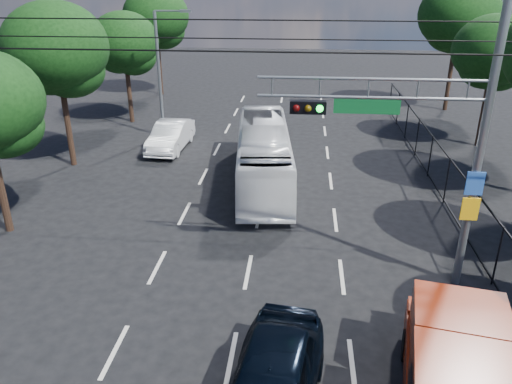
# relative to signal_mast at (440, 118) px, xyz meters

# --- Properties ---
(lane_markings) EXTENTS (6.12, 38.00, 0.01)m
(lane_markings) POSITION_rel_signal_mast_xyz_m (-5.28, 6.01, -5.24)
(lane_markings) COLOR beige
(lane_markings) RESTS_ON ground
(signal_mast) EXTENTS (6.43, 0.39, 9.50)m
(signal_mast) POSITION_rel_signal_mast_xyz_m (0.00, 0.00, 0.00)
(signal_mast) COLOR slate
(signal_mast) RESTS_ON ground
(streetlight_left) EXTENTS (2.09, 0.22, 7.08)m
(streetlight_left) POSITION_rel_signal_mast_xyz_m (-11.62, 14.01, -1.30)
(streetlight_left) COLOR slate
(streetlight_left) RESTS_ON ground
(utility_wires) EXTENTS (22.00, 5.04, 0.74)m
(utility_wires) POSITION_rel_signal_mast_xyz_m (-5.28, 0.84, 1.99)
(utility_wires) COLOR black
(utility_wires) RESTS_ON ground
(fence_right) EXTENTS (0.06, 34.03, 2.00)m
(fence_right) POSITION_rel_signal_mast_xyz_m (2.32, 4.18, -4.21)
(fence_right) COLOR black
(fence_right) RESTS_ON ground
(tree_right_d) EXTENTS (4.32, 4.32, 7.02)m
(tree_right_d) POSITION_rel_signal_mast_xyz_m (6.13, 14.03, -0.39)
(tree_right_d) COLOR black
(tree_right_d) RESTS_ON ground
(tree_right_e) EXTENTS (5.28, 5.28, 8.58)m
(tree_right_e) POSITION_rel_signal_mast_xyz_m (6.33, 22.03, 0.69)
(tree_right_e) COLOR black
(tree_right_e) RESTS_ON ground
(tree_left_c) EXTENTS (4.80, 4.80, 7.80)m
(tree_left_c) POSITION_rel_signal_mast_xyz_m (-15.07, 9.03, 0.15)
(tree_left_c) COLOR black
(tree_left_c) RESTS_ON ground
(tree_left_d) EXTENTS (4.20, 4.20, 6.83)m
(tree_left_d) POSITION_rel_signal_mast_xyz_m (-14.67, 17.03, -0.52)
(tree_left_d) COLOR black
(tree_left_d) RESTS_ON ground
(tree_left_e) EXTENTS (4.92, 4.92, 7.99)m
(tree_left_e) POSITION_rel_signal_mast_xyz_m (-14.87, 25.03, 0.29)
(tree_left_e) COLOR black
(tree_left_e) RESTS_ON ground
(white_bus) EXTENTS (3.15, 9.73, 2.66)m
(white_bus) POSITION_rel_signal_mast_xyz_m (-5.38, 7.55, -3.91)
(white_bus) COLOR white
(white_bus) RESTS_ON ground
(white_van) EXTENTS (1.79, 4.60, 1.49)m
(white_van) POSITION_rel_signal_mast_xyz_m (-10.78, 11.83, -4.50)
(white_van) COLOR white
(white_van) RESTS_ON ground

